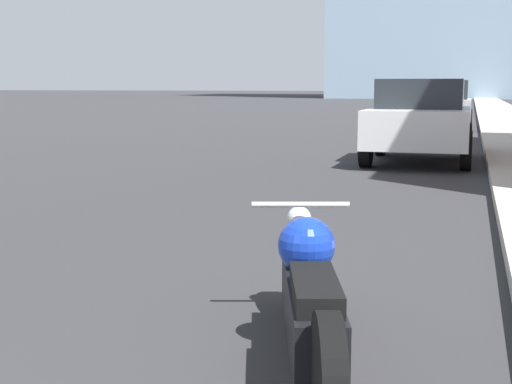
# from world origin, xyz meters

# --- Properties ---
(sidewalk) EXTENTS (2.45, 240.00, 0.15)m
(sidewalk) POSITION_xyz_m (4.85, 40.00, 0.07)
(sidewalk) COLOR #B2ADA3
(sidewalk) RESTS_ON ground_plane
(motorcycle) EXTENTS (0.96, 2.48, 0.78)m
(motorcycle) POSITION_xyz_m (2.51, 3.76, 0.39)
(motorcycle) COLOR black
(motorcycle) RESTS_ON ground_plane
(parked_car_white) EXTENTS (1.99, 3.83, 1.63)m
(parked_car_white) POSITION_xyz_m (2.35, 14.58, 0.84)
(parked_car_white) COLOR silver
(parked_car_white) RESTS_ON ground_plane
(parked_car_silver) EXTENTS (1.84, 4.10, 1.69)m
(parked_car_silver) POSITION_xyz_m (2.45, 26.25, 0.84)
(parked_car_silver) COLOR #BCBCC1
(parked_car_silver) RESTS_ON ground_plane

